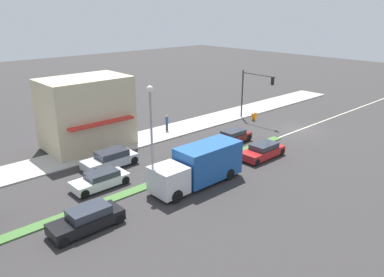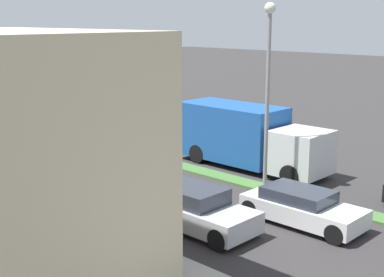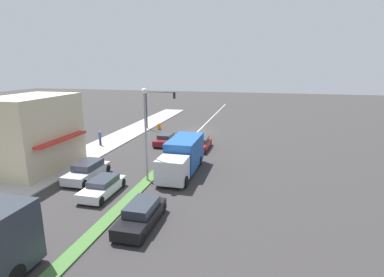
# 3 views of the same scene
# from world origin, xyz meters

# --- Properties ---
(ground_plane) EXTENTS (160.00, 160.00, 0.00)m
(ground_plane) POSITION_xyz_m (0.00, 18.00, 0.00)
(ground_plane) COLOR #333030
(sidewalk_right) EXTENTS (4.00, 73.00, 0.12)m
(sidewalk_right) POSITION_xyz_m (9.00, 18.50, 0.06)
(sidewalk_right) COLOR #B2AFA8
(sidewalk_right) RESTS_ON ground
(lane_marking_center) EXTENTS (0.16, 60.00, 0.01)m
(lane_marking_center) POSITION_xyz_m (0.00, 0.00, 0.00)
(lane_marking_center) COLOR beige
(lane_marking_center) RESTS_ON ground
(building_corner_store) EXTENTS (5.70, 7.77, 6.46)m
(building_corner_store) POSITION_xyz_m (10.74, 19.20, 3.35)
(building_corner_store) COLOR #C6B793
(building_corner_store) RESTS_ON sidewalk_right
(street_lamp) EXTENTS (0.44, 0.44, 7.37)m
(street_lamp) POSITION_xyz_m (0.00, 19.64, 4.78)
(street_lamp) COLOR gray
(street_lamp) RESTS_ON median_strip
(delivery_truck) EXTENTS (2.44, 7.50, 2.87)m
(delivery_truck) POSITION_xyz_m (-2.20, 16.97, 1.47)
(delivery_truck) COLOR silver
(delivery_truck) RESTS_ON ground
(van_white) EXTENTS (1.76, 4.15, 1.21)m
(van_white) POSITION_xyz_m (2.20, 22.80, 0.60)
(van_white) COLOR silver
(van_white) RESTS_ON ground
(sedan_silver) EXTENTS (1.86, 4.54, 1.41)m
(sedan_silver) POSITION_xyz_m (5.00, 20.30, 0.68)
(sedan_silver) COLOR #B7BABF
(sedan_silver) RESTS_ON ground
(sedan_maroon) EXTENTS (1.73, 4.12, 1.25)m
(sedan_maroon) POSITION_xyz_m (2.20, 8.40, 0.61)
(sedan_maroon) COLOR maroon
(sedan_maroon) RESTS_ON ground
(hatchback_red) EXTENTS (1.84, 4.38, 1.27)m
(hatchback_red) POSITION_xyz_m (-2.20, 9.32, 0.62)
(hatchback_red) COLOR #AD1E1E
(hatchback_red) RESTS_ON ground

